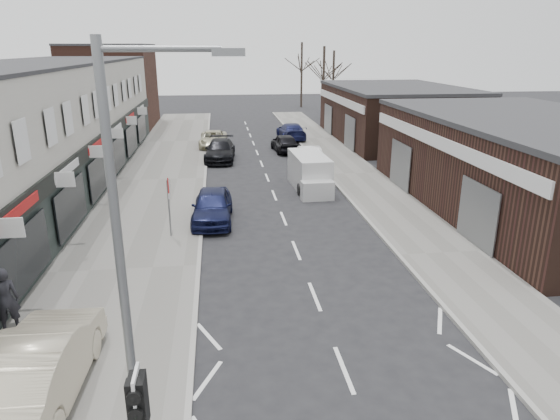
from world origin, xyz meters
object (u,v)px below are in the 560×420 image
object	(u,v)px
sedan_on_pavement	(38,365)
parked_car_right_b	(285,143)
white_van	(310,173)
parked_car_left_b	(220,150)
traffic_light	(140,416)
pedestrian	(6,299)
parked_car_right_a	(309,156)
parked_car_left_c	(213,139)
parked_car_left_a	(212,206)
warning_sign	(169,190)
street_lamp	(131,257)
parked_car_right_c	(291,131)

from	to	relation	value
sedan_on_pavement	parked_car_right_b	world-z (taller)	sedan_on_pavement
sedan_on_pavement	parked_car_right_b	distance (m)	29.91
white_van	sedan_on_pavement	bearing A→B (deg)	-121.07
parked_car_right_b	parked_car_left_b	bearing A→B (deg)	22.05
traffic_light	pedestrian	distance (m)	8.52
parked_car_right_a	parked_car_right_b	bearing A→B (deg)	-76.96
parked_car_left_c	parked_car_left_a	bearing A→B (deg)	-87.88
warning_sign	pedestrian	xyz separation A→B (m)	(-4.04, -7.11, -1.11)
parked_car_left_a	parked_car_left_c	bearing A→B (deg)	92.92
parked_car_left_c	pedestrian	bearing A→B (deg)	-99.72
pedestrian	parked_car_right_a	size ratio (longest dim) A/B	0.45
street_lamp	pedestrian	bearing A→B (deg)	129.39
warning_sign	parked_car_left_c	world-z (taller)	warning_sign
traffic_light	parked_car_right_a	distance (m)	28.19
parked_car_right_a	traffic_light	bearing A→B (deg)	75.78
street_lamp	white_van	size ratio (longest dim) A/B	1.55
parked_car_left_b	parked_car_right_a	distance (m)	6.59
traffic_light	pedestrian	world-z (taller)	traffic_light
warning_sign	white_van	size ratio (longest dim) A/B	0.52
sedan_on_pavement	parked_car_right_c	world-z (taller)	sedan_on_pavement
traffic_light	parked_car_left_c	bearing A→B (deg)	88.34
street_lamp	parked_car_left_c	distance (m)	33.62
parked_car_right_c	white_van	bearing A→B (deg)	83.26
parked_car_right_a	parked_car_right_c	bearing A→B (deg)	-90.07
pedestrian	parked_car_right_c	size ratio (longest dim) A/B	0.38
traffic_light	parked_car_right_c	bearing A→B (deg)	78.08
traffic_light	white_van	distance (m)	22.28
pedestrian	parked_car_right_a	world-z (taller)	pedestrian
street_lamp	parked_car_left_a	bearing A→B (deg)	85.65
warning_sign	parked_car_right_c	world-z (taller)	warning_sign
warning_sign	parked_car_left_c	bearing A→B (deg)	85.11
pedestrian	parked_car_left_a	xyz separation A→B (m)	(5.80, 9.11, -0.32)
street_lamp	parked_car_right_a	xyz separation A→B (m)	(7.74, 25.87, -3.91)
sedan_on_pavement	parked_car_left_b	distance (m)	26.19
street_lamp	parked_car_left_b	world-z (taller)	street_lamp
warning_sign	pedestrian	distance (m)	8.25
sedan_on_pavement	parked_car_left_b	size ratio (longest dim) A/B	1.02
parked_car_right_b	parked_car_left_c	bearing A→B (deg)	-28.56
street_lamp	pedestrian	world-z (taller)	street_lamp
pedestrian	parked_car_left_b	distance (m)	23.48
warning_sign	parked_car_right_b	distance (m)	19.55
parked_car_right_c	parked_car_left_a	bearing A→B (deg)	69.88
parked_car_right_b	white_van	bearing A→B (deg)	85.76
street_lamp	traffic_light	bearing A→B (deg)	-84.12
parked_car_left_a	parked_car_right_b	xyz separation A→B (m)	(5.60, 16.05, -0.06)
parked_car_left_c	parked_car_right_a	bearing A→B (deg)	-46.44
parked_car_left_a	parked_car_right_c	size ratio (longest dim) A/B	0.90
parked_car_right_b	parked_car_right_c	size ratio (longest dim) A/B	0.82
parked_car_left_a	street_lamp	bearing A→B (deg)	-91.43
street_lamp	warning_sign	world-z (taller)	street_lamp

